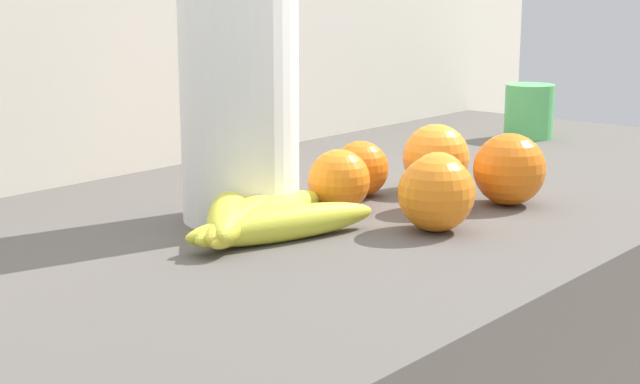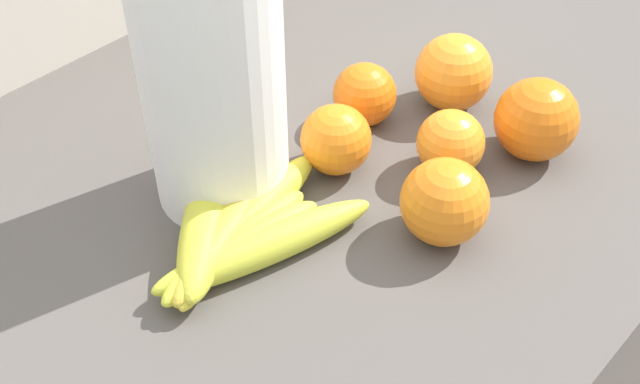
{
  "view_description": "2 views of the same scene",
  "coord_description": "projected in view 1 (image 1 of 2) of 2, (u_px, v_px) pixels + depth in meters",
  "views": [
    {
      "loc": [
        -0.91,
        -0.67,
        1.14
      ],
      "look_at": [
        -0.2,
        -0.06,
        0.93
      ],
      "focal_mm": 53.02,
      "sensor_mm": 36.0,
      "label": 1
    },
    {
      "loc": [
        -0.56,
        -0.41,
        1.41
      ],
      "look_at": [
        -0.2,
        -0.07,
        0.94
      ],
      "focal_mm": 44.72,
      "sensor_mm": 36.0,
      "label": 2
    }
  ],
  "objects": [
    {
      "name": "mug",
      "position": [
        529.0,
        111.0,
        1.55
      ],
      "size": [
        0.08,
        0.08,
        0.09
      ],
      "primitive_type": "cylinder",
      "color": "#56BF62",
      "rests_on": "counter"
    },
    {
      "name": "wall_back",
      "position": [
        196.0,
        312.0,
        1.43
      ],
      "size": [
        1.83,
        0.06,
        1.3
      ],
      "primitive_type": "cube",
      "color": "silver",
      "rests_on": "ground"
    },
    {
      "name": "orange_front",
      "position": [
        436.0,
        157.0,
        1.15
      ],
      "size": [
        0.08,
        0.08,
        0.08
      ],
      "primitive_type": "sphere",
      "color": "orange",
      "rests_on": "counter"
    },
    {
      "name": "orange_right",
      "position": [
        438.0,
        182.0,
        1.05
      ],
      "size": [
        0.07,
        0.07,
        0.07
      ],
      "primitive_type": "sphere",
      "color": "orange",
      "rests_on": "counter"
    },
    {
      "name": "orange_back_left",
      "position": [
        361.0,
        169.0,
        1.12
      ],
      "size": [
        0.07,
        0.07,
        0.07
      ],
      "primitive_type": "sphere",
      "color": "orange",
      "rests_on": "counter"
    },
    {
      "name": "paper_towel_roll",
      "position": [
        239.0,
        88.0,
        0.99
      ],
      "size": [
        0.13,
        0.13,
        0.31
      ],
      "color": "white",
      "rests_on": "counter"
    },
    {
      "name": "banana_bunch",
      "position": [
        256.0,
        219.0,
        0.94
      ],
      "size": [
        0.22,
        0.18,
        0.04
      ],
      "color": "gold",
      "rests_on": "counter"
    },
    {
      "name": "orange_center",
      "position": [
        436.0,
        193.0,
        0.96
      ],
      "size": [
        0.08,
        0.08,
        0.08
      ],
      "primitive_type": "sphere",
      "color": "orange",
      "rests_on": "counter"
    },
    {
      "name": "orange_far_right",
      "position": [
        509.0,
        169.0,
        1.08
      ],
      "size": [
        0.08,
        0.08,
        0.08
      ],
      "primitive_type": "sphere",
      "color": "orange",
      "rests_on": "counter"
    },
    {
      "name": "orange_back_right",
      "position": [
        339.0,
        181.0,
        1.05
      ],
      "size": [
        0.07,
        0.07,
        0.07
      ],
      "primitive_type": "sphere",
      "color": "orange",
      "rests_on": "counter"
    }
  ]
}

